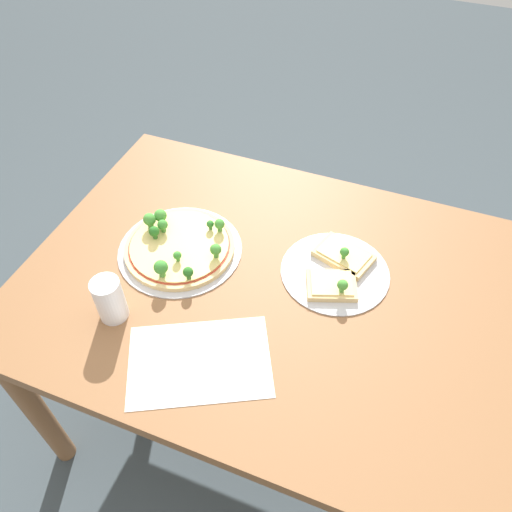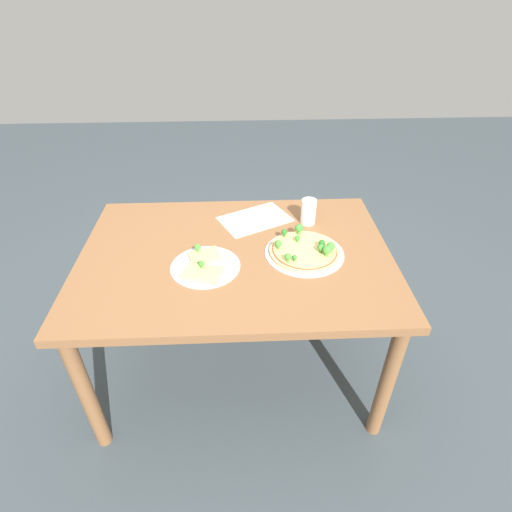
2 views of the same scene
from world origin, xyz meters
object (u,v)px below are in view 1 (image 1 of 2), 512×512
object	(u,v)px
pizza_tray_slice	(337,270)
drinking_cup	(110,299)
dining_table	(278,304)
pizza_tray_whole	(179,246)

from	to	relation	value
pizza_tray_slice	drinking_cup	size ratio (longest dim) A/B	2.36
dining_table	pizza_tray_slice	bearing A→B (deg)	-144.18
pizza_tray_slice	drinking_cup	distance (m)	0.56
drinking_cup	dining_table	bearing A→B (deg)	-145.71
pizza_tray_whole	drinking_cup	xyz separation A→B (m)	(0.05, 0.24, 0.04)
dining_table	drinking_cup	bearing A→B (deg)	34.29
dining_table	drinking_cup	distance (m)	0.43
pizza_tray_slice	drinking_cup	world-z (taller)	drinking_cup
pizza_tray_whole	drinking_cup	bearing A→B (deg)	78.68
pizza_tray_whole	pizza_tray_slice	bearing A→B (deg)	-169.60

